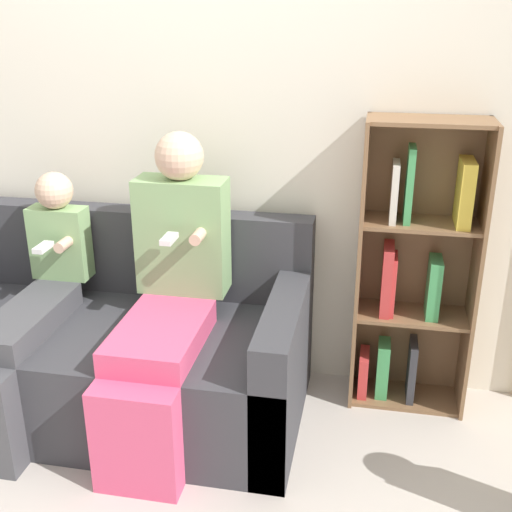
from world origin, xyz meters
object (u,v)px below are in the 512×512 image
(couch, at_px, (109,351))
(bookshelf, at_px, (413,272))
(child_seated, at_px, (31,307))
(adult_seated, at_px, (168,288))

(couch, bearing_deg, bookshelf, 13.87)
(child_seated, xyz_separation_m, bookshelf, (1.70, 0.48, 0.11))
(adult_seated, relative_size, bookshelf, 0.95)
(child_seated, bearing_deg, adult_seated, 5.86)
(adult_seated, bearing_deg, child_seated, -174.14)
(bookshelf, bearing_deg, couch, -166.13)
(couch, bearing_deg, adult_seated, -11.15)
(bookshelf, bearing_deg, adult_seated, -158.75)
(adult_seated, relative_size, child_seated, 1.20)
(couch, distance_m, bookshelf, 1.50)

